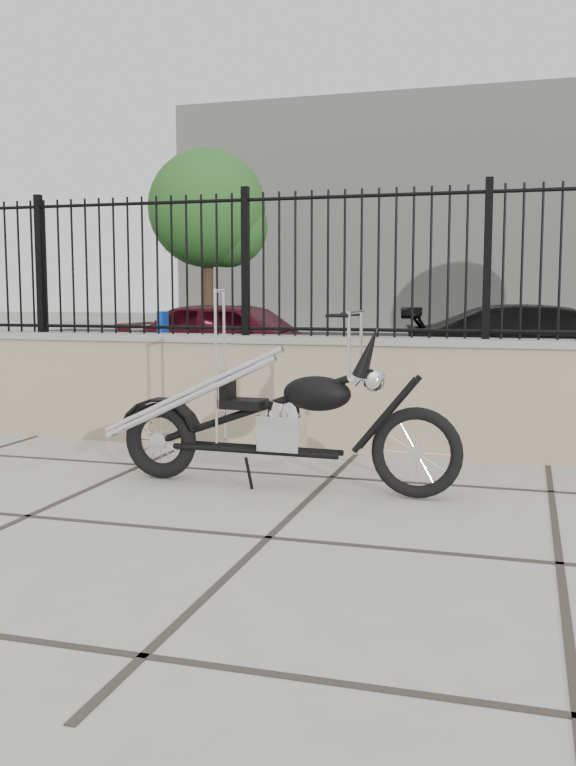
% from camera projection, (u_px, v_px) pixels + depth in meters
% --- Properties ---
extents(ground_plane, '(90.00, 90.00, 0.00)m').
position_uv_depth(ground_plane, '(268.00, 538.00, 4.39)').
color(ground_plane, '#99968E').
rests_on(ground_plane, ground).
extents(parking_lot, '(30.00, 30.00, 0.00)m').
position_uv_depth(parking_lot, '(458.00, 359.00, 16.30)').
color(parking_lot, black).
rests_on(parking_lot, ground).
extents(retaining_wall, '(14.00, 0.36, 0.96)m').
position_uv_depth(retaining_wall, '(360.00, 395.00, 6.72)').
color(retaining_wall, gray).
rests_on(retaining_wall, ground_plane).
extents(iron_fence, '(14.00, 0.08, 1.20)m').
position_uv_depth(iron_fence, '(361.00, 263.00, 6.60)').
color(iron_fence, black).
rests_on(iron_fence, retaining_wall).
extents(background_building, '(22.00, 6.00, 8.00)m').
position_uv_depth(background_building, '(492.00, 218.00, 29.21)').
color(background_building, beige).
rests_on(background_building, ground_plane).
extents(chopper_motorcycle, '(2.30, 0.49, 1.37)m').
position_uv_depth(chopper_motorcycle, '(275.00, 388.00, 5.45)').
color(chopper_motorcycle, black).
rests_on(chopper_motorcycle, ground_plane).
extents(car_red, '(3.78, 1.88, 1.24)m').
position_uv_depth(car_red, '(239.00, 342.00, 11.66)').
color(car_red, '#3D0814').
rests_on(car_red, parking_lot).
extents(car_black, '(4.18, 2.07, 1.17)m').
position_uv_depth(car_black, '(553.00, 348.00, 10.83)').
color(car_black, black).
rests_on(car_black, parking_lot).
extents(bollard_a, '(0.16, 0.16, 1.11)m').
position_uv_depth(bollard_a, '(163.00, 360.00, 9.23)').
color(bollard_a, '#0B29B0').
rests_on(bollard_a, ground_plane).
extents(tree_left, '(3.12, 3.12, 5.27)m').
position_uv_depth(tree_left, '(207.00, 203.00, 21.46)').
color(tree_left, '#382619').
rests_on(tree_left, ground_plane).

